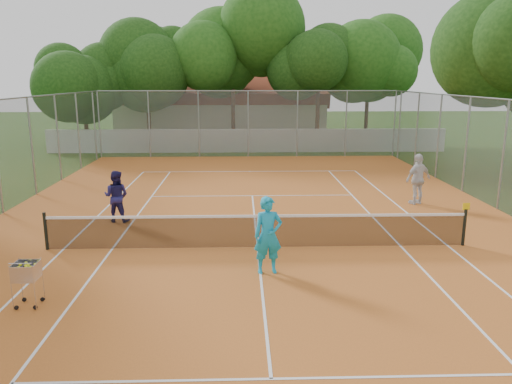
{
  "coord_description": "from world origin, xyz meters",
  "views": [
    {
      "loc": [
        -0.46,
        -13.52,
        4.73
      ],
      "look_at": [
        0.0,
        1.5,
        1.3
      ],
      "focal_mm": 35.0,
      "sensor_mm": 36.0,
      "label": 1
    }
  ],
  "objects_px": {
    "player_far_right": "(418,179)",
    "ball_hopper": "(27,283)",
    "clubhouse": "(222,109)",
    "player_far_left": "(116,196)",
    "player_near": "(268,235)",
    "tennis_net": "(258,231)"
  },
  "relations": [
    {
      "from": "player_far_right",
      "to": "ball_hopper",
      "type": "xyz_separation_m",
      "value": [
        -11.24,
        -8.48,
        -0.44
      ]
    },
    {
      "from": "clubhouse",
      "to": "player_far_left",
      "type": "bearing_deg",
      "value": -95.73
    },
    {
      "from": "clubhouse",
      "to": "player_far_left",
      "type": "distance_m",
      "value": 26.36
    },
    {
      "from": "clubhouse",
      "to": "player_far_right",
      "type": "relative_size",
      "value": 8.45
    },
    {
      "from": "player_near",
      "to": "player_far_right",
      "type": "xyz_separation_m",
      "value": [
        6.09,
        6.76,
        0.01
      ]
    },
    {
      "from": "clubhouse",
      "to": "ball_hopper",
      "type": "distance_m",
      "value": 32.78
    },
    {
      "from": "clubhouse",
      "to": "player_far_left",
      "type": "height_order",
      "value": "clubhouse"
    },
    {
      "from": "player_far_right",
      "to": "player_far_left",
      "type": "bearing_deg",
      "value": -14.07
    },
    {
      "from": "tennis_net",
      "to": "player_far_left",
      "type": "relative_size",
      "value": 6.84
    },
    {
      "from": "clubhouse",
      "to": "player_far_right",
      "type": "xyz_separation_m",
      "value": [
        8.28,
        -24.12,
        -1.21
      ]
    },
    {
      "from": "clubhouse",
      "to": "player_near",
      "type": "bearing_deg",
      "value": -85.94
    },
    {
      "from": "ball_hopper",
      "to": "player_far_left",
      "type": "bearing_deg",
      "value": 62.29
    },
    {
      "from": "tennis_net",
      "to": "ball_hopper",
      "type": "distance_m",
      "value": 6.13
    },
    {
      "from": "player_far_left",
      "to": "ball_hopper",
      "type": "bearing_deg",
      "value": 96.58
    },
    {
      "from": "player_near",
      "to": "tennis_net",
      "type": "bearing_deg",
      "value": 87.39
    },
    {
      "from": "player_far_left",
      "to": "player_far_right",
      "type": "height_order",
      "value": "player_far_right"
    },
    {
      "from": "player_near",
      "to": "player_far_left",
      "type": "height_order",
      "value": "player_near"
    },
    {
      "from": "tennis_net",
      "to": "ball_hopper",
      "type": "height_order",
      "value": "ball_hopper"
    },
    {
      "from": "clubhouse",
      "to": "ball_hopper",
      "type": "height_order",
      "value": "clubhouse"
    },
    {
      "from": "tennis_net",
      "to": "clubhouse",
      "type": "xyz_separation_m",
      "value": [
        -2.0,
        29.0,
        1.69
      ]
    },
    {
      "from": "player_near",
      "to": "ball_hopper",
      "type": "relative_size",
      "value": 1.83
    },
    {
      "from": "player_near",
      "to": "player_far_right",
      "type": "bearing_deg",
      "value": 39.57
    }
  ]
}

